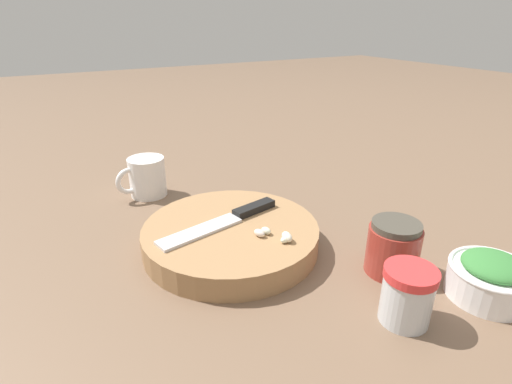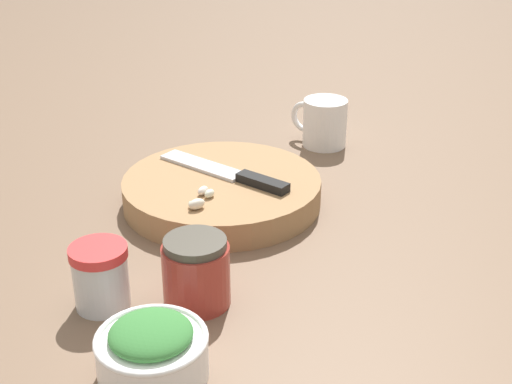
% 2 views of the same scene
% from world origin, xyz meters
% --- Properties ---
extents(ground_plane, '(5.00, 5.00, 0.00)m').
position_xyz_m(ground_plane, '(0.00, 0.00, 0.00)').
color(ground_plane, brown).
extents(cutting_board, '(0.30, 0.30, 0.04)m').
position_xyz_m(cutting_board, '(0.01, -0.11, 0.02)').
color(cutting_board, '#9E754C').
rests_on(cutting_board, ground_plane).
extents(chef_knife, '(0.07, 0.23, 0.01)m').
position_xyz_m(chef_knife, '(-0.00, -0.10, 0.05)').
color(chef_knife, black).
rests_on(chef_knife, cutting_board).
extents(garlic_cloves, '(0.06, 0.05, 0.01)m').
position_xyz_m(garlic_cloves, '(0.08, -0.06, 0.05)').
color(garlic_cloves, silver).
rests_on(garlic_cloves, cutting_board).
extents(herb_bowl, '(0.11, 0.11, 0.06)m').
position_xyz_m(herb_bowl, '(0.30, 0.15, 0.03)').
color(herb_bowl, white).
rests_on(herb_bowl, ground_plane).
extents(spice_jar, '(0.07, 0.07, 0.08)m').
position_xyz_m(spice_jar, '(0.28, 0.01, 0.04)').
color(spice_jar, silver).
rests_on(spice_jar, ground_plane).
extents(coffee_mug, '(0.08, 0.11, 0.08)m').
position_xyz_m(coffee_mug, '(-0.27, -0.17, 0.04)').
color(coffee_mug, white).
rests_on(coffee_mug, ground_plane).
extents(honey_jar, '(0.08, 0.08, 0.08)m').
position_xyz_m(honey_jar, '(0.19, 0.08, 0.04)').
color(honey_jar, '#9E3328').
rests_on(honey_jar, ground_plane).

